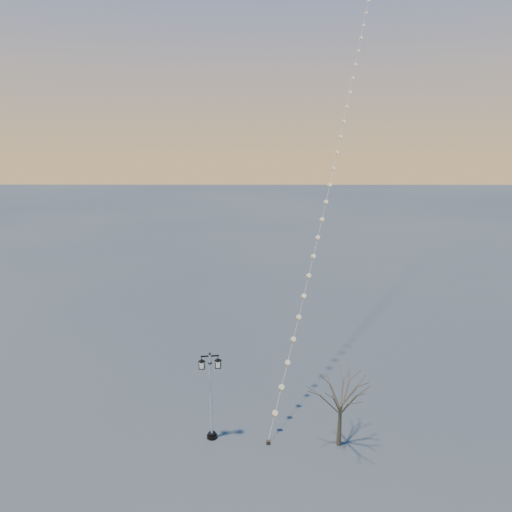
{
  "coord_description": "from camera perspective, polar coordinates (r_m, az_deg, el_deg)",
  "views": [
    {
      "loc": [
        1.27,
        -21.79,
        17.05
      ],
      "look_at": [
        1.13,
        6.47,
        9.72
      ],
      "focal_mm": 32.12,
      "sensor_mm": 36.0,
      "label": 1
    }
  ],
  "objects": [
    {
      "name": "ground",
      "position": [
        27.7,
        -2.62,
        -23.48
      ],
      "size": [
        300.0,
        300.0,
        0.0
      ],
      "primitive_type": "plane",
      "color": "#414342",
      "rests_on": "ground"
    },
    {
      "name": "street_lamp",
      "position": [
        27.32,
        -5.65,
        -16.46
      ],
      "size": [
        1.38,
        0.6,
        5.44
      ],
      "rotation": [
        0.0,
        0.0,
        0.12
      ],
      "color": "black",
      "rests_on": "ground"
    },
    {
      "name": "bare_tree",
      "position": [
        26.98,
        10.55,
        -16.64
      ],
      "size": [
        2.77,
        2.77,
        4.6
      ],
      "rotation": [
        0.0,
        0.0,
        -0.04
      ],
      "color": "#4C422A",
      "rests_on": "ground"
    },
    {
      "name": "kite_train",
      "position": [
        42.22,
        10.99,
        18.8
      ],
      "size": [
        14.24,
        38.03,
        40.88
      ],
      "rotation": [
        0.0,
        0.0,
        -0.2
      ],
      "color": "#322316",
      "rests_on": "ground"
    }
  ]
}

